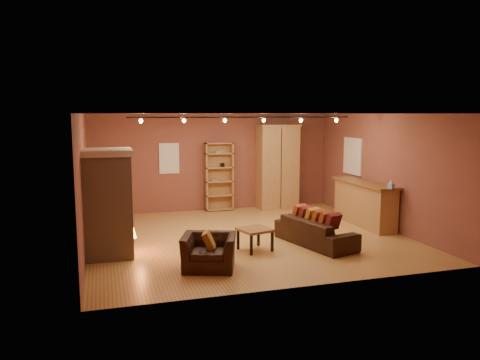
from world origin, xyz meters
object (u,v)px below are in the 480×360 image
object	(u,v)px
loveseat	(315,226)
coffee_table	(255,232)
armoire	(277,167)
bar_counter	(364,203)
bookcase	(219,176)
fireplace	(108,203)
armchair	(209,246)

from	to	relation	value
loveseat	coffee_table	world-z (taller)	loveseat
armoire	coffee_table	world-z (taller)	armoire
armoire	loveseat	xyz separation A→B (m)	(-0.64, -3.96, -0.85)
armoire	bar_counter	bearing A→B (deg)	-63.09
bookcase	bar_counter	size ratio (longest dim) A/B	0.86
fireplace	armchair	size ratio (longest dim) A/B	1.92
bar_counter	armchair	size ratio (longest dim) A/B	2.09
fireplace	armchair	distance (m)	2.25
bookcase	loveseat	xyz separation A→B (m)	(1.10, -4.17, -0.61)
loveseat	armchair	bearing A→B (deg)	94.47
bookcase	armchair	size ratio (longest dim) A/B	1.79
bar_counter	armchair	world-z (taller)	bar_counter
bar_counter	armchair	xyz separation A→B (m)	(-4.52, -2.20, -0.14)
fireplace	bookcase	distance (m)	4.90
bookcase	armoire	xyz separation A→B (m)	(1.74, -0.21, 0.24)
fireplace	armchair	world-z (taller)	fireplace
bar_counter	coffee_table	bearing A→B (deg)	-158.01
armchair	coffee_table	bearing A→B (deg)	55.02
bookcase	loveseat	distance (m)	4.36
coffee_table	armoire	bearing A→B (deg)	63.18
loveseat	coffee_table	size ratio (longest dim) A/B	2.75
bar_counter	coffee_table	size ratio (longest dim) A/B	3.10
fireplace	armchair	xyz separation A→B (m)	(1.72, -1.31, -0.64)
armchair	coffee_table	size ratio (longest dim) A/B	1.49
coffee_table	loveseat	bearing A→B (deg)	1.61
loveseat	coffee_table	bearing A→B (deg)	76.92
bookcase	fireplace	bearing A→B (deg)	-130.12
armoire	bar_counter	world-z (taller)	armoire
fireplace	bar_counter	distance (m)	6.32
armoire	bar_counter	xyz separation A→B (m)	(1.34, -2.64, -0.69)
bookcase	bar_counter	world-z (taller)	bookcase
fireplace	bookcase	size ratio (longest dim) A/B	1.07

